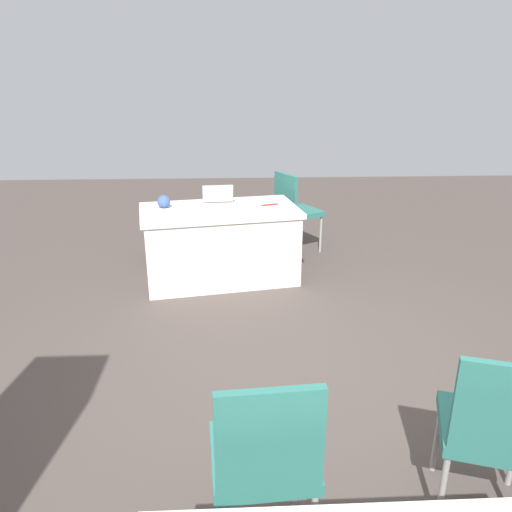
# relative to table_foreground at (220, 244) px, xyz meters

# --- Properties ---
(ground_plane) EXTENTS (14.40, 14.40, 0.00)m
(ground_plane) POSITION_rel_table_foreground_xyz_m (-0.48, 1.95, -0.38)
(ground_plane) COLOR #4C423D
(table_foreground) EXTENTS (1.70, 1.10, 0.76)m
(table_foreground) POSITION_rel_table_foreground_xyz_m (0.00, 0.00, 0.00)
(table_foreground) COLOR silver
(table_foreground) RESTS_ON ground
(chair_near_front) EXTENTS (0.47, 0.47, 0.98)m
(chair_near_front) POSITION_rel_table_foreground_xyz_m (-0.26, 3.24, 0.19)
(chair_near_front) COLOR #9E9993
(chair_near_front) RESTS_ON ground
(chair_tucked_left) EXTENTS (0.56, 0.56, 0.94)m
(chair_tucked_left) POSITION_rel_table_foreground_xyz_m (-1.31, 3.07, 0.15)
(chair_tucked_left) COLOR #9E9993
(chair_tucked_left) RESTS_ON ground
(chair_tucked_right) EXTENTS (0.60, 0.60, 0.96)m
(chair_tucked_right) POSITION_rel_table_foreground_xyz_m (-0.86, -0.80, 0.17)
(chair_tucked_right) COLOR #9E9993
(chair_tucked_right) RESTS_ON ground
(laptop_silver) EXTENTS (0.34, 0.32, 0.21)m
(laptop_silver) POSITION_rel_table_foreground_xyz_m (0.01, -0.07, 0.42)
(laptop_silver) COLOR silver
(laptop_silver) RESTS_ON table_foreground
(yarn_ball) EXTENTS (0.13, 0.13, 0.13)m
(yarn_ball) POSITION_rel_table_foreground_xyz_m (0.56, -0.04, 0.44)
(yarn_ball) COLOR #3F5999
(yarn_ball) RESTS_ON table_foreground
(scissors_red) EXTENTS (0.18, 0.09, 0.01)m
(scissors_red) POSITION_rel_table_foreground_xyz_m (-0.51, -0.10, 0.38)
(scissors_red) COLOR red
(scissors_red) RESTS_ON table_foreground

